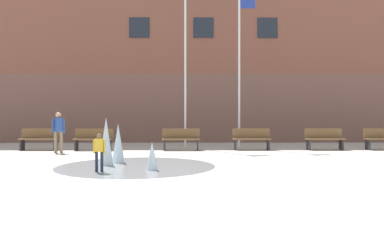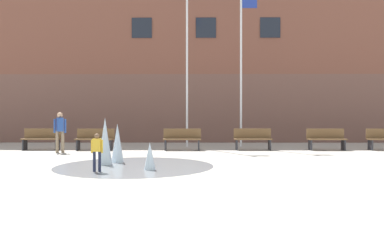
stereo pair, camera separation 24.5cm
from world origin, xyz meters
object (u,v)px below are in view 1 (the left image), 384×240
Objects in this scene: child_with_pink_shirt at (99,149)px; teen_by_trashcan at (58,129)px; park_bench_under_left_flagpole at (93,139)px; park_bench_under_right_flagpole at (251,139)px; flagpole_right at (240,63)px; park_bench_far_right at (383,139)px; park_bench_center at (181,139)px; park_bench_near_trashcan at (324,139)px; park_bench_left_of_flagpoles at (39,139)px; flagpole_left at (186,58)px.

child_with_pink_shirt is 5.83m from teen_by_trashcan.
park_bench_under_right_flagpole is (6.71, 0.14, 0.00)m from park_bench_under_left_flagpole.
park_bench_under_right_flagpole is at bearing -81.07° from flagpole_right.
park_bench_under_right_flagpole is 7.90m from teen_by_trashcan.
teen_by_trashcan is at bearing -174.67° from park_bench_far_right.
flagpole_right is (7.52, 2.98, 3.00)m from teen_by_trashcan.
child_with_pink_shirt is at bearing -107.49° from park_bench_center.
child_with_pink_shirt is (-8.09, -6.34, 0.10)m from park_bench_near_trashcan.
park_bench_near_trashcan is at bearing -0.08° from park_bench_left_of_flagpoles.
park_bench_center is 0.20× the size of flagpole_left.
child_with_pink_shirt is 0.62× the size of teen_by_trashcan.
flagpole_right reaches higher than park_bench_left_of_flagpoles.
park_bench_center is 4.78m from flagpole_right.
park_bench_under_left_flagpole is at bearing -179.47° from park_bench_far_right.
flagpole_right is at bearing -117.80° from child_with_pink_shirt.
park_bench_under_right_flagpole is 3.86m from flagpole_right.
park_bench_center and park_bench_under_right_flagpole have the same top height.
park_bench_under_left_flagpole is (2.32, -0.12, 0.00)m from park_bench_left_of_flagpoles.
park_bench_near_trashcan is at bearing -27.28° from flagpole_right.
park_bench_under_right_flagpole is 0.20× the size of flagpole_left.
flagpole_right reaches higher than park_bench_under_left_flagpole.
flagpole_left is at bearing 163.62° from park_bench_near_trashcan.
child_with_pink_shirt is 9.12m from flagpole_left.
park_bench_near_trashcan is 0.22× the size of flagpole_right.
park_bench_left_of_flagpoles is 0.22× the size of flagpole_right.
park_bench_far_right is (14.68, -0.00, 0.00)m from park_bench_left_of_flagpoles.
flagpole_right is at bearing 152.72° from park_bench_near_trashcan.
park_bench_under_right_flagpole is at bearing -125.53° from child_with_pink_shirt.
park_bench_center is at bearing 0.15° from park_bench_under_left_flagpole.
park_bench_under_left_flagpole is at bearing -179.85° from park_bench_center.
park_bench_under_left_flagpole is 3.70m from park_bench_center.
teen_by_trashcan reaches higher than park_bench_far_right.
park_bench_under_left_flagpole is 6.71m from park_bench_under_right_flagpole.
park_bench_left_of_flagpoles and park_bench_far_right have the same top height.
park_bench_center is 4.16m from flagpole_left.
child_with_pink_shirt is 0.13× the size of flagpole_right.
flagpole_right is (8.76, 1.72, 3.45)m from park_bench_left_of_flagpoles.
park_bench_left_of_flagpoles is at bearing 9.71° from teen_by_trashcan.
park_bench_near_trashcan is 5.13m from flagpole_right.
park_bench_near_trashcan is 10.98m from teen_by_trashcan.
park_bench_center is at bearing -177.53° from park_bench_under_right_flagpole.
park_bench_left_of_flagpoles and park_bench_center have the same top height.
flagpole_left reaches higher than park_bench_under_right_flagpole.
park_bench_under_left_flagpole is at bearing -78.33° from teen_by_trashcan.
park_bench_center is at bearing -179.31° from park_bench_far_right.
park_bench_under_right_flagpole is at bearing 0.14° from park_bench_left_of_flagpoles.
child_with_pink_shirt is at bearing -74.48° from park_bench_under_left_flagpole.
flagpole_left is (-5.93, 1.74, 3.73)m from park_bench_near_trashcan.
park_bench_under_left_flagpole is 7.54m from flagpole_right.
flagpole_right is (-0.27, 1.70, 3.45)m from park_bench_under_right_flagpole.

